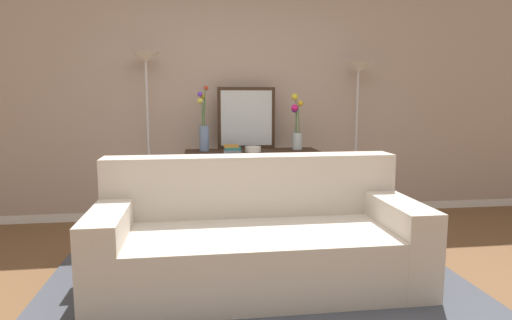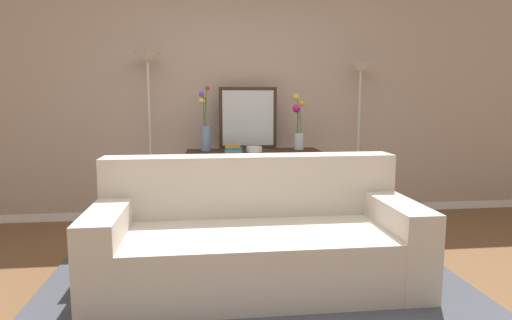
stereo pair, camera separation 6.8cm
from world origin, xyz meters
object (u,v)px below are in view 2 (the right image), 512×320
Objects in this scene: floor_lamp_left at (149,91)px; book_row_under_console at (211,220)px; vase_tall_flowers at (205,130)px; floor_lamp_right at (360,97)px; console_table at (253,173)px; couch at (255,240)px; fruit_bowl at (254,149)px; wall_mirror at (248,118)px; book_stack at (233,149)px; vase_short_flowers at (298,127)px.

floor_lamp_left reaches higher than book_row_under_console.
book_row_under_console is at bearing -19.66° from vase_tall_flowers.
vase_tall_flowers is 2.68× the size of book_row_under_console.
console_table is at bearing -173.71° from floor_lamp_right.
couch reaches higher than book_row_under_console.
floor_lamp_right reaches higher than console_table.
fruit_bowl is 0.88m from book_row_under_console.
couch is 9.12× the size of book_row_under_console.
couch is 1.63m from vase_tall_flowers.
vase_tall_flowers reaches higher than console_table.
book_stack is at bearing -120.90° from wall_mirror.
floor_lamp_right is (2.21, 0.00, -0.06)m from floor_lamp_left.
fruit_bowl is (1.04, -0.26, -0.58)m from floor_lamp_left.
vase_tall_flowers reaches higher than wall_mirror.
vase_tall_flowers is at bearing 162.93° from fruit_bowl.
wall_mirror is 0.49m from vase_tall_flowers.
couch is 3.85× the size of vase_short_flowers.
floor_lamp_right is 0.76m from vase_short_flowers.
wall_mirror is 0.42m from fruit_bowl.
console_table is at bearing -177.35° from vase_short_flowers.
book_row_under_console is (-1.60, -0.13, -1.27)m from floor_lamp_right.
vase_tall_flowers is (-0.49, 0.02, 0.44)m from console_table.
wall_mirror is (-0.03, 0.17, 0.56)m from console_table.
vase_tall_flowers is 0.36m from book_stack.
console_table is (0.15, 1.42, 0.24)m from couch.
book_row_under_console is (-0.29, 1.42, -0.25)m from couch.
wall_mirror reaches higher than vase_short_flowers.
book_stack is (0.83, -0.26, -0.57)m from floor_lamp_left.
wall_mirror is 1.12× the size of vase_short_flowers.
book_row_under_console is at bearing -175.42° from floor_lamp_right.
floor_lamp_left is at bearing 173.01° from console_table.
vase_tall_flowers is at bearing -11.14° from floor_lamp_left.
wall_mirror is 0.99× the size of vase_tall_flowers.
floor_lamp_left is 10.93× the size of fruit_bowl.
couch is at bearing -130.25° from floor_lamp_right.
vase_short_flowers is at bearing -4.00° from floor_lamp_left.
floor_lamp_left reaches higher than fruit_bowl.
book_row_under_console is at bearing 163.24° from fruit_bowl.
floor_lamp_right is 2.58× the size of vase_tall_flowers.
floor_lamp_right reaches higher than vase_short_flowers.
couch is 1.64× the size of console_table.
console_table is 1.41m from floor_lamp_right.
floor_lamp_right is 1.69m from vase_tall_flowers.
vase_short_flowers reaches higher than fruit_bowl.
wall_mirror is at bearing 59.10° from book_stack.
fruit_bowl is (-0.48, -0.15, -0.21)m from vase_short_flowers.
fruit_bowl is at bearing -84.23° from wall_mirror.
book_stack is (-0.21, 0.00, 0.01)m from fruit_bowl.
vase_short_flowers is at bearing -16.01° from wall_mirror.
wall_mirror is at bearing 2.24° from floor_lamp_left.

